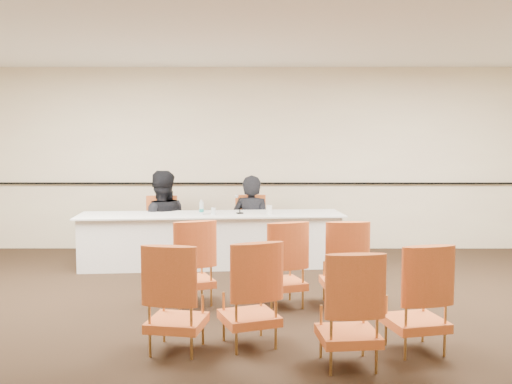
# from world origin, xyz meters

# --- Properties ---
(floor) EXTENTS (10.00, 10.00, 0.00)m
(floor) POSITION_xyz_m (0.00, 0.00, 0.00)
(floor) COLOR black
(floor) RESTS_ON ground
(ceiling) EXTENTS (10.00, 10.00, 0.00)m
(ceiling) POSITION_xyz_m (0.00, 0.00, 3.00)
(ceiling) COLOR white
(ceiling) RESTS_ON ground
(wall_back) EXTENTS (10.00, 0.04, 3.00)m
(wall_back) POSITION_xyz_m (0.00, 4.00, 1.50)
(wall_back) COLOR beige
(wall_back) RESTS_ON ground
(wall_rail) EXTENTS (9.80, 0.04, 0.03)m
(wall_rail) POSITION_xyz_m (0.00, 3.96, 1.10)
(wall_rail) COLOR black
(wall_rail) RESTS_ON wall_back
(panel_table) EXTENTS (3.84, 1.19, 0.76)m
(panel_table) POSITION_xyz_m (-0.72, 2.68, 0.38)
(panel_table) COLOR white
(panel_table) RESTS_ON ground
(panelist_main) EXTENTS (0.72, 0.57, 1.74)m
(panelist_main) POSITION_xyz_m (-0.14, 3.29, 0.41)
(panelist_main) COLOR black
(panelist_main) RESTS_ON ground
(panelist_main_chair) EXTENTS (0.54, 0.54, 0.95)m
(panelist_main_chair) POSITION_xyz_m (-0.14, 3.29, 0.47)
(panelist_main_chair) COLOR #B55420
(panelist_main_chair) RESTS_ON ground
(panelist_second) EXTENTS (0.97, 0.82, 1.78)m
(panelist_second) POSITION_xyz_m (-1.53, 3.17, 0.46)
(panelist_second) COLOR black
(panelist_second) RESTS_ON ground
(panelist_second_chair) EXTENTS (0.54, 0.54, 0.95)m
(panelist_second_chair) POSITION_xyz_m (-1.53, 3.17, 0.47)
(panelist_second_chair) COLOR #B55420
(panelist_second_chair) RESTS_ON ground
(papers) EXTENTS (0.33, 0.26, 0.00)m
(papers) POSITION_xyz_m (-0.24, 2.62, 0.76)
(papers) COLOR silver
(papers) RESTS_ON panel_table
(microphone) EXTENTS (0.16, 0.22, 0.27)m
(microphone) POSITION_xyz_m (-0.31, 2.66, 0.89)
(microphone) COLOR black
(microphone) RESTS_ON panel_table
(water_bottle) EXTENTS (0.08, 0.08, 0.21)m
(water_bottle) POSITION_xyz_m (-0.85, 2.59, 0.86)
(water_bottle) COLOR teal
(water_bottle) RESTS_ON panel_table
(drinking_glass) EXTENTS (0.09, 0.09, 0.10)m
(drinking_glass) POSITION_xyz_m (-0.68, 2.59, 0.81)
(drinking_glass) COLOR silver
(drinking_glass) RESTS_ON panel_table
(coffee_cup) EXTENTS (0.09, 0.09, 0.13)m
(coffee_cup) POSITION_xyz_m (0.11, 2.61, 0.82)
(coffee_cup) COLOR white
(coffee_cup) RESTS_ON panel_table
(aud_chair_front_left) EXTENTS (0.65, 0.65, 0.95)m
(aud_chair_front_left) POSITION_xyz_m (-0.79, 0.74, 0.47)
(aud_chair_front_left) COLOR #B55420
(aud_chair_front_left) RESTS_ON ground
(aud_chair_front_mid) EXTENTS (0.64, 0.64, 0.95)m
(aud_chair_front_mid) POSITION_xyz_m (0.20, 0.65, 0.47)
(aud_chair_front_mid) COLOR #B55420
(aud_chair_front_mid) RESTS_ON ground
(aud_chair_front_right) EXTENTS (0.53, 0.53, 0.95)m
(aud_chair_front_right) POSITION_xyz_m (0.89, 0.71, 0.47)
(aud_chair_front_right) COLOR #B55420
(aud_chair_front_right) RESTS_ON ground
(aud_chair_back_left) EXTENTS (0.58, 0.58, 0.95)m
(aud_chair_back_left) POSITION_xyz_m (-0.75, -0.67, 0.47)
(aud_chair_back_left) COLOR #B55420
(aud_chair_back_left) RESTS_ON ground
(aud_chair_back_mid) EXTENTS (0.64, 0.64, 0.95)m
(aud_chair_back_mid) POSITION_xyz_m (-0.13, -0.54, 0.47)
(aud_chair_back_mid) COLOR #B55420
(aud_chair_back_mid) RESTS_ON ground
(aud_chair_back_right) EXTENTS (0.60, 0.60, 0.95)m
(aud_chair_back_right) POSITION_xyz_m (1.30, -0.67, 0.47)
(aud_chair_back_right) COLOR #B55420
(aud_chair_back_right) RESTS_ON ground
(aud_chair_extra) EXTENTS (0.55, 0.55, 0.95)m
(aud_chair_extra) POSITION_xyz_m (0.67, -1.00, 0.47)
(aud_chair_extra) COLOR #B55420
(aud_chair_extra) RESTS_ON ground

